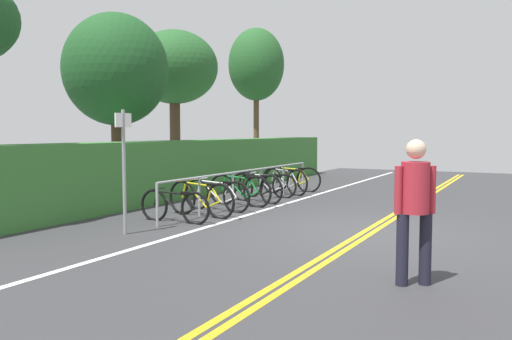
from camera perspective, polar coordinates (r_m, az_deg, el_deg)
ground_plane at (r=9.69m, az=12.00°, el=-6.61°), size 30.94×11.37×0.05m
centre_line_yellow_inner at (r=9.67m, az=12.47°, el=-6.48°), size 27.85×0.10×0.00m
centre_line_yellow_outer at (r=9.71m, az=11.55°, el=-6.43°), size 27.85×0.10×0.00m
bike_lane_stripe_white at (r=10.75m, az=-2.59°, el=-5.31°), size 27.85×0.12×0.00m
bike_rack at (r=13.00m, az=-0.92°, el=-0.91°), size 7.14×0.05×0.84m
bicycle_0 at (r=10.52m, az=-8.72°, el=-3.84°), size 0.46×1.64×0.68m
bicycle_1 at (r=11.18m, az=-5.92°, el=-3.09°), size 0.47×1.80×0.78m
bicycle_2 at (r=11.94m, az=-4.26°, el=-2.70°), size 0.46×1.81×0.74m
bicycle_3 at (r=12.68m, az=-1.77°, el=-2.19°), size 0.46×1.75×0.79m
bicycle_4 at (r=13.31m, az=0.04°, el=-1.92°), size 0.59×1.69×0.77m
bicycle_5 at (r=14.28m, az=1.19°, el=-1.65°), size 0.47×1.63×0.70m
bicycle_6 at (r=15.00m, az=3.05°, el=-1.21°), size 0.64×1.66×0.79m
bicycle_7 at (r=15.77m, az=3.94°, el=-0.96°), size 0.46×1.75×0.78m
pedestrian at (r=6.36m, az=16.63°, el=-3.28°), size 0.32×0.42×1.68m
sign_post_near at (r=9.37m, az=-13.95°, el=1.12°), size 0.36×0.06×2.14m
hedge_backdrop at (r=15.42m, az=-5.64°, el=0.39°), size 16.09×0.87×1.53m
tree_mid at (r=14.09m, az=-14.78°, el=10.28°), size 2.63×2.63×4.73m
tree_far_right at (r=17.87m, az=-8.72°, el=10.69°), size 2.84×2.84×5.05m
tree_extra at (r=20.76m, az=0.03°, el=11.14°), size 2.14×2.14×5.70m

